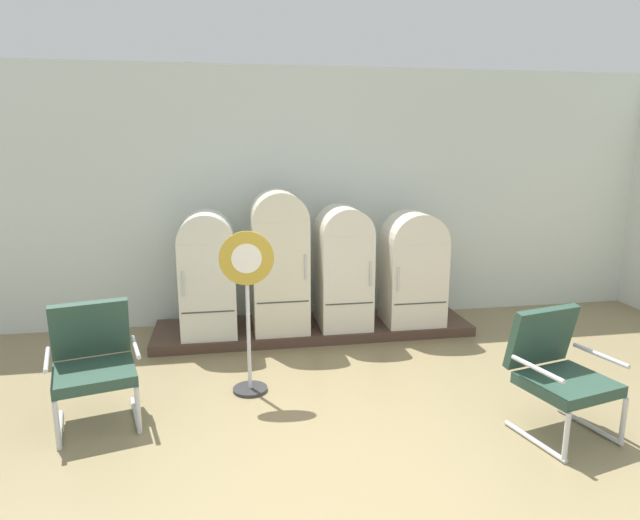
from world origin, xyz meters
The scene contains 10 objects.
ground centered at (0.00, 0.00, -0.03)m, with size 12.00×10.00×0.05m, color #857550.
back_wall centered at (0.00, 3.66, 1.60)m, with size 11.76×0.12×3.17m.
display_plinth centered at (0.00, 3.02, 0.06)m, with size 3.77×0.95×0.11m, color #493429.
refrigerator_0 centered at (-1.23, 2.91, 0.86)m, with size 0.61×0.67×1.40m.
refrigerator_1 centered at (-0.41, 2.93, 0.98)m, with size 0.62×0.70×1.62m.
refrigerator_2 centered at (0.34, 2.93, 0.87)m, with size 0.60×0.70×1.43m.
refrigerator_3 centered at (1.19, 2.88, 0.82)m, with size 0.69×0.61×1.35m.
armchair_left centered at (-2.11, 1.26, 0.53)m, with size 0.79×0.82×0.98m.
armchair_right centered at (1.53, 0.44, 0.53)m, with size 0.79×0.81×0.98m.
sign_stand centered at (-0.84, 1.55, 0.77)m, with size 0.48×0.32×1.51m.
Camera 1 is at (-1.00, -3.15, 2.26)m, focal length 30.42 mm.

